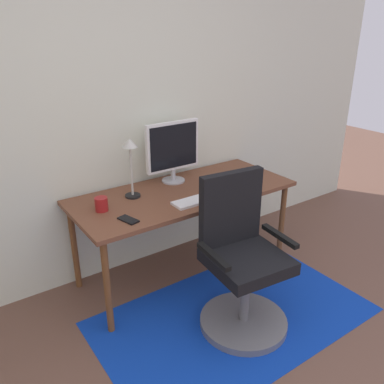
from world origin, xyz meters
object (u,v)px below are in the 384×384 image
Objects in this scene: coffee_cup at (101,204)px; desk at (184,198)px; computer_mouse at (236,190)px; office_chair at (241,270)px; keyboard at (201,199)px; desk_lamp at (130,156)px; monitor at (173,148)px; cell_phone at (128,220)px.

desk is at bearing -2.40° from coffee_cup.
computer_mouse is at bearing -15.77° from coffee_cup.
office_chair reaches higher than computer_mouse.
office_chair is (-0.03, -0.48, -0.31)m from keyboard.
desk is 0.73m from office_chair.
office_chair is at bearing -67.63° from desk_lamp.
desk_lamp is (-0.40, -0.09, 0.04)m from monitor.
desk is 11.83× the size of cell_phone.
computer_mouse is (0.26, -0.45, -0.25)m from monitor.
desk is 0.60m from cell_phone.
office_chair is at bearing -94.33° from monitor.
office_chair is at bearing -92.12° from desk.
computer_mouse is 0.64m from office_chair.
monitor is at bearing 78.53° from desk.
cell_phone is at bearing 179.20° from keyboard.
office_chair is (0.53, -0.49, -0.31)m from cell_phone.
monitor reaches higher than office_chair.
keyboard is 0.68m from coffee_cup.
cell_phone is at bearing -145.24° from monitor.
monitor reaches higher than cell_phone.
cell_phone is 0.14× the size of office_chair.
computer_mouse reaches higher than cell_phone.
monitor is 5.10× the size of coffee_cup.
desk is 0.64m from coffee_cup.
cell_phone is at bearing 177.82° from computer_mouse.
office_chair is (0.61, -0.72, -0.35)m from coffee_cup.
keyboard is at bearing 175.22° from computer_mouse.
monitor is at bearing 13.05° from desk_lamp.
monitor is at bearing 120.01° from computer_mouse.
desk_lamp is 0.42× the size of office_chair.
coffee_cup is 0.39m from desk_lamp.
keyboard is 0.56m from cell_phone.
monitor reaches higher than computer_mouse.
office_chair reaches higher than coffee_cup.
coffee_cup is 0.22× the size of desk_lamp.
desk_lamp reaches higher than keyboard.
keyboard is at bearing -20.53° from coffee_cup.
desk is 3.89× the size of desk_lamp.
monitor reaches higher than desk_lamp.
coffee_cup reaches higher than keyboard.
computer_mouse is at bearing -28.25° from desk_lamp.
cell_phone is 0.33× the size of desk_lamp.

